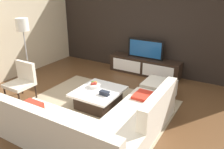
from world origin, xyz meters
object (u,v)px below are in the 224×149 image
Objects in this scene: fruit_bowl at (94,85)px; book_stack at (104,93)px; sectional_couch at (97,125)px; floor_lamp at (23,29)px; coffee_table at (99,98)px; media_console at (144,66)px; ottoman at (159,90)px; accent_chair_near at (22,79)px; television at (145,49)px.

fruit_bowl is 0.47m from book_stack.
floor_lamp is (-3.01, 1.11, 1.19)m from sectional_couch.
coffee_table is (-0.62, 0.97, -0.07)m from sectional_couch.
sectional_couch is (0.52, -3.26, 0.02)m from media_console.
fruit_bowl reaches higher than ottoman.
accent_chair_near reaches higher than book_stack.
sectional_couch is at bearing -57.20° from coffee_table.
ottoman is at bearing 26.55° from accent_chair_near.
coffee_table is (-0.10, -2.30, -0.05)m from media_console.
fruit_bowl is (-0.81, 1.07, 0.16)m from sectional_couch.
floor_lamp reaches higher than sectional_couch.
sectional_couch reaches higher than coffee_table.
coffee_table is at bearing -28.85° from fruit_bowl.
book_stack is at bearing -86.97° from television.
ottoman is (0.37, 2.03, -0.07)m from sectional_couch.
accent_chair_near reaches higher than media_console.
accent_chair_near is at bearing -148.97° from ottoman.
sectional_couch reaches higher than book_stack.
sectional_couch is at bearing -80.89° from television.
floor_lamp reaches higher than coffee_table.
sectional_couch is 11.32× the size of book_stack.
media_console is at bearing 93.03° from book_stack.
fruit_bowl is at bearing 19.28° from accent_chair_near.
media_console is at bearing 125.97° from ottoman.
television reaches higher than fruit_bowl.
television reaches higher than coffee_table.
sectional_couch is 1.35m from fruit_bowl.
television reaches higher than media_console.
media_console reaches higher than book_stack.
television is at bearing 93.03° from book_stack.
book_stack is (0.23, -0.12, 0.22)m from coffee_table.
television is at bearing 40.84° from floor_lamp.
coffee_table is at bearing 122.80° from sectional_couch.
fruit_bowl reaches higher than media_console.
accent_chair_near is at bearing -161.43° from coffee_table.
book_stack is (0.13, -2.42, -0.36)m from television.
television is at bearing 82.69° from fruit_bowl.
media_console is 0.88× the size of sectional_couch.
ottoman is at bearing 79.54° from sectional_couch.
accent_chair_near is 0.50× the size of floor_lamp.
coffee_table is 1.48× the size of ottoman.
television is at bearing 53.08° from accent_chair_near.
media_console is at bearing 40.83° from floor_lamp.
media_console is 2.30m from coffee_table.
accent_chair_near reaches higher than fruit_bowl.
sectional_couch is 8.71× the size of fruit_bowl.
television is 3.42m from accent_chair_near.
floor_lamp is at bearing 127.73° from accent_chair_near.
floor_lamp is 2.48× the size of ottoman.
accent_chair_near is (-1.73, -0.58, 0.29)m from coffee_table.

